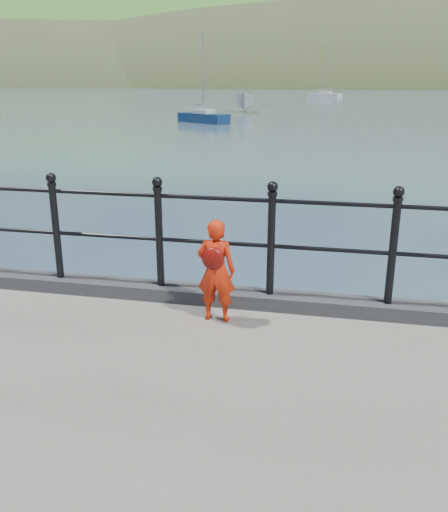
% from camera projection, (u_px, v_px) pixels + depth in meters
% --- Properties ---
extents(ground, '(600.00, 600.00, 0.00)m').
position_uv_depth(ground, '(218.00, 376.00, 6.33)').
color(ground, '#2D4251').
rests_on(ground, ground).
extents(kerb, '(60.00, 0.30, 0.15)m').
position_uv_depth(kerb, '(214.00, 295.00, 5.86)').
color(kerb, '#28282B').
rests_on(kerb, quay).
extents(railing, '(18.11, 0.11, 1.20)m').
position_uv_depth(railing, '(214.00, 229.00, 5.62)').
color(railing, black).
rests_on(railing, kerb).
extents(far_shore, '(830.00, 200.00, 156.00)m').
position_uv_depth(far_shore, '(430.00, 141.00, 228.26)').
color(far_shore, '#333A21').
rests_on(far_shore, ground).
extents(child, '(0.38, 0.31, 1.04)m').
position_uv_depth(child, '(216.00, 270.00, 5.29)').
color(child, red).
rests_on(child, quay).
extents(launch_white, '(2.57, 5.24, 1.94)m').
position_uv_depth(launch_white, '(245.00, 102.00, 53.05)').
color(launch_white, silver).
rests_on(launch_white, ground).
extents(sailboat_deep, '(5.72, 4.27, 8.41)m').
position_uv_depth(sailboat_deep, '(325.00, 96.00, 89.79)').
color(sailboat_deep, beige).
rests_on(sailboat_deep, ground).
extents(sailboat_port, '(4.44, 3.53, 6.59)m').
position_uv_depth(sailboat_port, '(204.00, 118.00, 41.03)').
color(sailboat_port, '#122B4F').
rests_on(sailboat_port, ground).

